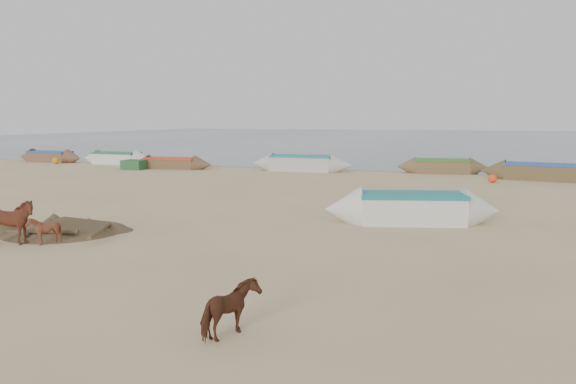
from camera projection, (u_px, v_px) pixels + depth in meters
The scene contains 9 objects.
ground at pixel (235, 252), 13.84m from camera, with size 140.00×140.00×0.00m, color tan.
sea at pixel (446, 138), 90.63m from camera, with size 160.00×160.00×0.00m, color slate.
cow_adult at pixel (7, 223), 14.49m from camera, with size 0.65×1.42×1.20m, color brown.
calf_front at pixel (44, 230), 14.62m from camera, with size 0.61×0.69×0.76m, color brown.
calf_right at pixel (232, 310), 8.43m from camera, with size 0.85×0.72×0.85m, color #542B1B.
near_canoe at pixel (412, 208), 17.62m from camera, with size 5.46×1.47×0.95m, color silver, non-canonical shape.
debris_pile at pixel (65, 224), 16.39m from camera, with size 3.51×3.51×0.43m, color brown.
waterline_canoes at pixel (381, 166), 33.25m from camera, with size 55.77×4.95×0.99m.
beach_clutter at pixel (443, 172), 31.04m from camera, with size 46.45×4.08×0.64m.
Camera 1 is at (5.67, -12.34, 3.30)m, focal length 35.00 mm.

